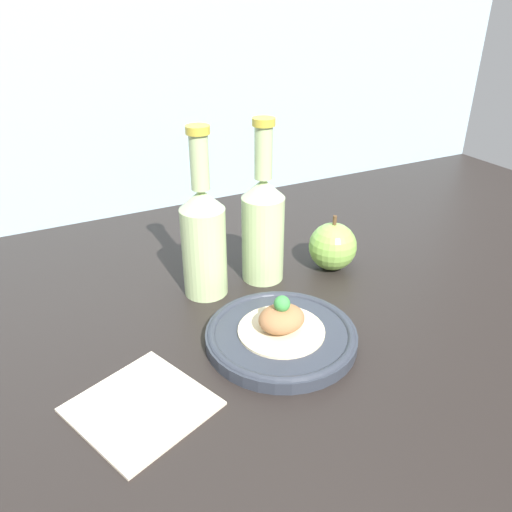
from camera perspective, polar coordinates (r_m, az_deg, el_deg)
name	(u,v)px	position (r cm, az deg, el deg)	size (l,w,h in cm)	color
ground_plane	(310,318)	(82.76, 6.23, -7.11)	(180.00, 110.00, 4.00)	black
wall_backsplash	(182,21)	(116.10, -8.45, 25.06)	(180.00, 3.00, 80.00)	#9EBCCC
plate	(281,335)	(73.41, 2.88, -9.03)	(22.04, 22.04, 2.23)	#2D333D
plated_food	(281,321)	(71.94, 2.93, -7.46)	(12.62, 12.62, 5.97)	beige
cider_bottle_left	(203,236)	(80.89, -6.02, 2.25)	(7.32, 7.32, 28.25)	#B7D18E
cider_bottle_right	(263,224)	(84.94, 0.80, 3.71)	(7.32, 7.32, 28.25)	#B7D18E
apple	(333,246)	(91.73, 8.75, 1.10)	(8.74, 8.74, 10.41)	#84B74C
napkin	(141,405)	(65.43, -12.97, -16.30)	(19.19, 19.29, 0.80)	beige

